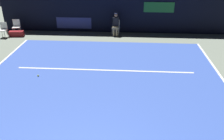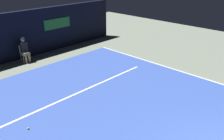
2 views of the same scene
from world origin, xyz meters
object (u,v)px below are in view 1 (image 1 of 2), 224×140
object	(u,v)px
line_judge_on_chair	(116,24)
courtside_chair_far	(3,29)
tennis_ball	(38,76)
equipment_bag	(17,34)
courtside_chair_near	(16,26)

from	to	relation	value
line_judge_on_chair	courtside_chair_far	xyz separation A→B (m)	(-6.61, -0.80, -0.18)
line_judge_on_chair	courtside_chair_far	bearing A→B (deg)	-173.10
tennis_ball	equipment_bag	world-z (taller)	equipment_bag
courtside_chair_near	courtside_chair_far	xyz separation A→B (m)	(-0.53, -0.65, 0.00)
courtside_chair_far	equipment_bag	world-z (taller)	courtside_chair_far
courtside_chair_far	equipment_bag	bearing A→B (deg)	14.59
line_judge_on_chair	courtside_chair_far	size ratio (longest dim) A/B	1.50
line_judge_on_chair	equipment_bag	size ratio (longest dim) A/B	1.57
line_judge_on_chair	tennis_ball	xyz separation A→B (m)	(-2.92, -5.58, -0.64)
courtside_chair_far	tennis_ball	bearing A→B (deg)	-52.35
courtside_chair_near	courtside_chair_far	bearing A→B (deg)	-129.25
courtside_chair_near	line_judge_on_chair	bearing A→B (deg)	1.44
line_judge_on_chair	tennis_ball	bearing A→B (deg)	-117.61
line_judge_on_chair	tennis_ball	distance (m)	6.33
courtside_chair_far	tennis_ball	world-z (taller)	courtside_chair_far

